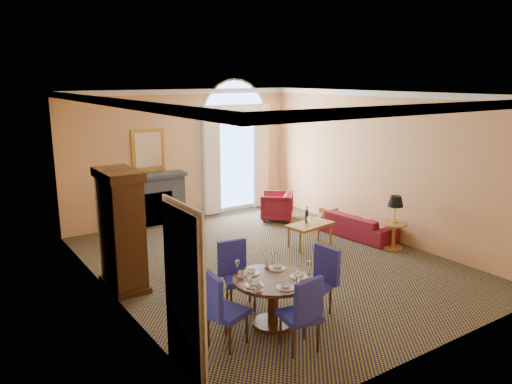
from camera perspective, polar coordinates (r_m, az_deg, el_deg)
ground at (r=9.71m, az=1.66°, el=-8.06°), size 7.50×7.50×0.00m
room_envelope at (r=9.64m, az=-0.68°, el=7.19°), size 6.04×7.52×3.45m
armoire at (r=8.61m, az=-15.13°, el=-4.41°), size 0.58×1.03×2.03m
dining_table at (r=7.20m, az=1.97°, el=-11.12°), size 1.16×1.16×0.93m
dining_chair_north at (r=7.77m, az=-2.25°, el=-8.88°), size 0.60×0.60×1.04m
dining_chair_south at (r=6.56m, az=5.49°, el=-13.27°), size 0.54×0.54×1.04m
dining_chair_east at (r=7.58m, az=7.35°, el=-9.59°), size 0.60×0.60×1.04m
dining_chair_west at (r=6.66m, az=-4.02°, el=-12.84°), size 0.60×0.60×1.04m
sofa at (r=11.38m, az=11.51°, el=-3.73°), size 0.87×1.85×0.52m
armchair at (r=12.41m, az=2.38°, el=-1.64°), size 1.06×1.06×0.70m
coffee_table at (r=10.52m, az=6.19°, el=-3.80°), size 1.05×0.68×0.86m
side_table at (r=10.65m, az=15.57°, el=-2.66°), size 0.55×0.55×1.10m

